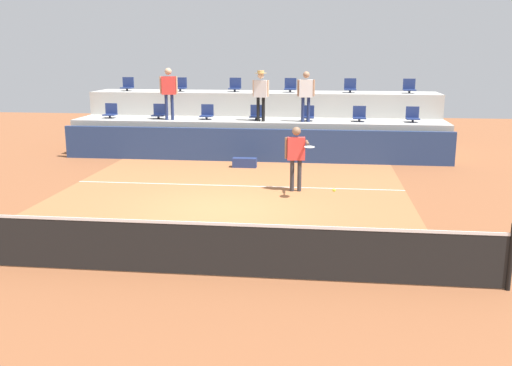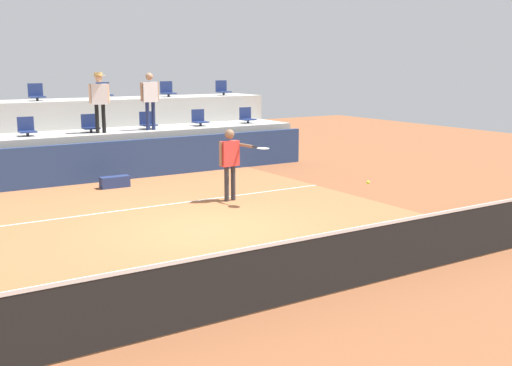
{
  "view_description": "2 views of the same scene",
  "coord_description": "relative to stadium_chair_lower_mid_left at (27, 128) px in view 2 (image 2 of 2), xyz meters",
  "views": [
    {
      "loc": [
        2.33,
        -12.6,
        3.58
      ],
      "look_at": [
        0.91,
        -0.79,
        0.84
      ],
      "focal_mm": 40.08,
      "sensor_mm": 36.0,
      "label": 1
    },
    {
      "loc": [
        -5.47,
        -10.35,
        3.19
      ],
      "look_at": [
        0.24,
        -1.33,
        1.12
      ],
      "focal_mm": 43.09,
      "sensor_mm": 36.0,
      "label": 2
    }
  ],
  "objects": [
    {
      "name": "tennis_ball",
      "position": [
        4.35,
        -8.95,
        -0.51
      ],
      "size": [
        0.07,
        0.07,
        0.07
      ],
      "color": "#CCE033"
    },
    {
      "name": "stadium_chair_lower_mid_left",
      "position": [
        0.0,
        0.0,
        0.0
      ],
      "size": [
        0.44,
        0.4,
        0.52
      ],
      "color": "#2D2D33",
      "rests_on": "seating_tier_lower"
    },
    {
      "name": "seating_tier_upper",
      "position": [
        1.8,
        1.87,
        -0.41
      ],
      "size": [
        13.0,
        1.8,
        2.1
      ],
      "primitive_type": "cube",
      "color": "#ADAAA3",
      "rests_on": "ground_plane"
    },
    {
      "name": "stadium_chair_upper_right",
      "position": [
        5.04,
        1.8,
        0.85
      ],
      "size": [
        0.44,
        0.4,
        0.52
      ],
      "color": "#2D2D33",
      "rests_on": "seating_tier_upper"
    },
    {
      "name": "tennis_net",
      "position": [
        1.8,
        -11.23,
        -0.97
      ],
      "size": [
        10.48,
        0.08,
        1.07
      ],
      "color": "black",
      "rests_on": "ground_plane"
    },
    {
      "name": "sponsor_backboard",
      "position": [
        1.8,
        -1.23,
        -0.91
      ],
      "size": [
        13.0,
        0.16,
        1.1
      ],
      "primitive_type": "cube",
      "color": "navy",
      "rests_on": "ground_plane"
    },
    {
      "name": "spectator_with_hat",
      "position": [
        1.95,
        -0.38,
        0.84
      ],
      "size": [
        0.59,
        0.46,
        1.72
      ],
      "color": "black",
      "rests_on": "seating_tier_lower"
    },
    {
      "name": "stadium_chair_lower_far_right",
      "position": [
        7.09,
        0.0,
        0.0
      ],
      "size": [
        0.44,
        0.4,
        0.52
      ],
      "color": "#2D2D33",
      "rests_on": "seating_tier_lower"
    },
    {
      "name": "spectator_leaning_on_rail",
      "position": [
        3.49,
        -0.38,
        0.81
      ],
      "size": [
        0.59,
        0.23,
        1.69
      ],
      "color": "navy",
      "rests_on": "seating_tier_lower"
    },
    {
      "name": "stadium_chair_upper_mid_right",
      "position": [
        2.83,
        1.8,
        0.85
      ],
      "size": [
        0.44,
        0.4,
        0.52
      ],
      "color": "#2D2D33",
      "rests_on": "seating_tier_upper"
    },
    {
      "name": "tennis_player",
      "position": [
        3.44,
        -5.26,
        -0.42
      ],
      "size": [
        0.81,
        1.17,
        1.7
      ],
      "color": "#2D2D33",
      "rests_on": "ground_plane"
    },
    {
      "name": "stadium_chair_upper_far_right",
      "position": [
        7.18,
        1.8,
        0.85
      ],
      "size": [
        0.44,
        0.4,
        0.52
      ],
      "color": "#2D2D33",
      "rests_on": "seating_tier_upper"
    },
    {
      "name": "court_inner_paint",
      "position": [
        1.8,
        -6.23,
        -1.46
      ],
      "size": [
        9.0,
        10.0,
        0.01
      ],
      "primitive_type": "cube",
      "color": "#A36038",
      "rests_on": "ground_plane"
    },
    {
      "name": "equipment_bag",
      "position": [
        1.65,
        -2.24,
        -1.31
      ],
      "size": [
        0.76,
        0.28,
        0.3
      ],
      "primitive_type": "cube",
      "color": "navy",
      "rests_on": "ground_plane"
    },
    {
      "name": "ground_plane",
      "position": [
        1.8,
        -7.23,
        -1.46
      ],
      "size": [
        40.0,
        40.0,
        0.0
      ],
      "primitive_type": "plane",
      "color": "brown"
    },
    {
      "name": "stadium_chair_lower_mid_right",
      "position": [
        3.55,
        0.0,
        0.0
      ],
      "size": [
        0.44,
        0.4,
        0.52
      ],
      "color": "#2D2D33",
      "rests_on": "seating_tier_lower"
    },
    {
      "name": "court_service_line",
      "position": [
        1.8,
        -4.83,
        -1.46
      ],
      "size": [
        9.0,
        0.06,
        0.0
      ],
      "primitive_type": "cube",
      "color": "silver",
      "rests_on": "ground_plane"
    },
    {
      "name": "stadium_chair_lower_right",
      "position": [
        5.31,
        0.0,
        0.0
      ],
      "size": [
        0.44,
        0.4,
        0.52
      ],
      "color": "#2D2D33",
      "rests_on": "seating_tier_lower"
    },
    {
      "name": "stadium_chair_upper_mid_left",
      "position": [
        0.73,
        1.8,
        0.85
      ],
      "size": [
        0.44,
        0.4,
        0.52
      ],
      "color": "#2D2D33",
      "rests_on": "seating_tier_upper"
    },
    {
      "name": "stadium_chair_lower_center",
      "position": [
        1.76,
        0.0,
        0.0
      ],
      "size": [
        0.44,
        0.4,
        0.52
      ],
      "color": "#2D2D33",
      "rests_on": "seating_tier_lower"
    },
    {
      "name": "seating_tier_lower",
      "position": [
        1.8,
        0.07,
        -0.84
      ],
      "size": [
        13.0,
        1.8,
        1.25
      ],
      "primitive_type": "cube",
      "color": "#ADAAA3",
      "rests_on": "ground_plane"
    }
  ]
}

